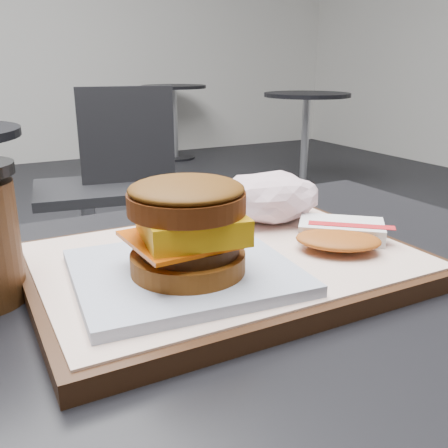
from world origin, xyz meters
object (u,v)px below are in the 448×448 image
customer_table (234,444)px  crumpled_wrapper (269,197)px  serving_tray (226,263)px  breakfast_sandwich (187,238)px  hash_brown (340,234)px  neighbor_chair (101,177)px

customer_table → crumpled_wrapper: bearing=45.5°
serving_tray → breakfast_sandwich: bearing=-146.6°
breakfast_sandwich → hash_brown: bearing=3.1°
customer_table → breakfast_sandwich: (-0.05, -0.01, 0.24)m
customer_table → breakfast_sandwich: breakfast_sandwich is taller
serving_tray → hash_brown: 0.13m
breakfast_sandwich → crumpled_wrapper: (0.16, 0.12, -0.01)m
hash_brown → serving_tray: bearing=166.4°
serving_tray → hash_brown: size_ratio=2.81×
neighbor_chair → customer_table: bearing=-100.0°
customer_table → neighbor_chair: (0.30, 1.68, -0.07)m
hash_brown → neighbor_chair: (0.17, 1.68, -0.29)m
customer_table → hash_brown: 0.25m
breakfast_sandwich → neighbor_chair: size_ratio=0.23×
customer_table → hash_brown: bearing=1.9°
hash_brown → neighbor_chair: 1.71m
crumpled_wrapper → hash_brown: bearing=-78.7°
customer_table → serving_tray: 0.20m
breakfast_sandwich → neighbor_chair: breakfast_sandwich is taller
breakfast_sandwich → neighbor_chair: bearing=78.3°
breakfast_sandwich → crumpled_wrapper: 0.20m
crumpled_wrapper → neighbor_chair: 1.62m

